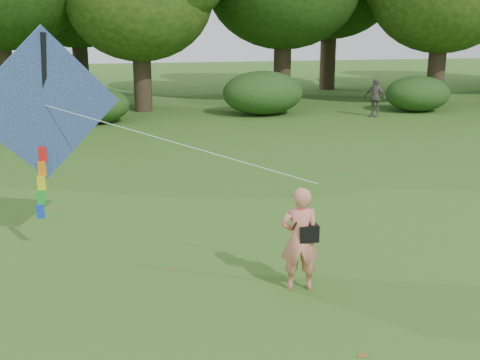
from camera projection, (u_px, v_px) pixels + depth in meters
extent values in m
plane|color=#265114|center=(357.00, 312.00, 8.59)|extent=(100.00, 100.00, 0.00)
imported|color=#EA836E|center=(300.00, 239.00, 9.14)|extent=(0.65, 0.48, 1.63)
imported|color=#635A58|center=(375.00, 97.00, 25.35)|extent=(0.93, 0.97, 1.62)
cube|color=black|center=(308.00, 233.00, 9.11)|extent=(0.30, 0.20, 0.26)
cylinder|color=black|center=(301.00, 214.00, 8.99)|extent=(0.33, 0.14, 0.47)
cube|color=#242F9D|center=(44.00, 105.00, 10.13)|extent=(2.49, 0.99, 2.64)
cube|color=black|center=(44.00, 105.00, 10.16)|extent=(0.28, 0.44, 2.40)
cylinder|color=white|center=(172.00, 142.00, 9.52)|extent=(4.08, 2.41, 0.97)
cube|color=red|center=(42.00, 154.00, 10.35)|extent=(0.14, 0.06, 0.26)
cube|color=orange|center=(42.00, 169.00, 10.42)|extent=(0.14, 0.06, 0.26)
cube|color=yellow|center=(41.00, 183.00, 10.48)|extent=(0.14, 0.06, 0.26)
cube|color=green|center=(41.00, 197.00, 10.54)|extent=(0.14, 0.06, 0.26)
cube|color=blue|center=(40.00, 212.00, 10.60)|extent=(0.14, 0.06, 0.26)
cylinder|color=#3A2D1E|center=(3.00, 68.00, 26.37)|extent=(0.88, 0.88, 3.85)
cylinder|color=#3A2D1E|center=(142.00, 76.00, 26.69)|extent=(0.80, 0.80, 3.15)
cylinder|color=#3A2D1E|center=(282.00, 64.00, 29.88)|extent=(0.86, 0.86, 3.67)
cylinder|color=#3A2D1E|center=(436.00, 68.00, 28.93)|extent=(0.83, 0.83, 3.43)
cylinder|color=#3A2D1E|center=(81.00, 61.00, 33.15)|extent=(0.84, 0.84, 3.50)
cylinder|color=#3A2D1E|center=(328.00, 54.00, 34.88)|extent=(0.90, 0.90, 4.02)
ellipsoid|color=#264919|center=(96.00, 105.00, 23.78)|extent=(2.66, 2.09, 1.42)
ellipsoid|color=#264919|center=(263.00, 93.00, 25.85)|extent=(3.50, 2.75, 1.88)
ellipsoid|color=#264919|center=(418.00, 94.00, 26.79)|extent=(2.94, 2.31, 1.58)
cube|color=brown|center=(341.00, 169.00, 16.64)|extent=(0.12, 0.08, 0.01)
cube|color=brown|center=(363.00, 356.00, 7.47)|extent=(0.14, 0.11, 0.01)
cube|color=brown|center=(72.00, 163.00, 17.35)|extent=(0.10, 0.13, 0.01)
cube|color=brown|center=(30.00, 189.00, 14.76)|extent=(0.13, 0.10, 0.01)
cube|color=brown|center=(60.00, 155.00, 18.39)|extent=(0.14, 0.14, 0.01)
cube|color=brown|center=(170.00, 269.00, 10.05)|extent=(0.11, 0.14, 0.01)
cube|color=brown|center=(371.00, 138.00, 20.91)|extent=(0.14, 0.12, 0.01)
cube|color=brown|center=(56.00, 208.00, 13.26)|extent=(0.14, 0.12, 0.01)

